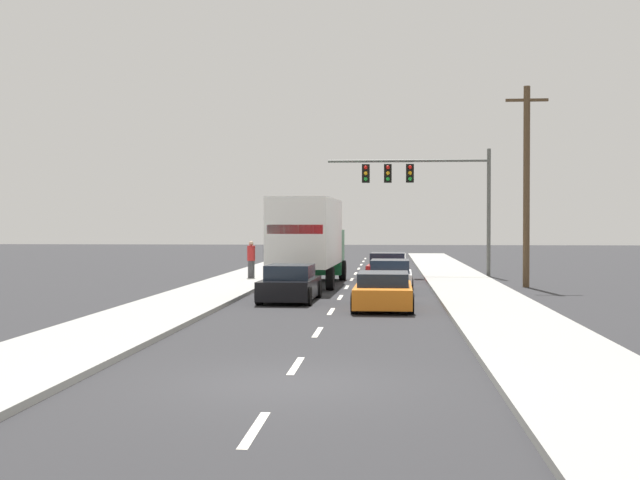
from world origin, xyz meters
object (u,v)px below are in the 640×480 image
Objects in this scene: car_red at (388,268)px; car_white at (390,277)px; car_orange at (383,291)px; traffic_signal_mast at (414,181)px; pedestrian_near_corner at (251,259)px; utility_pole_mid at (526,184)px; car_black at (290,284)px; box_truck at (309,237)px.

car_red reaches higher than car_white.
traffic_signal_mast is at bearing 84.92° from car_orange.
traffic_signal_mast reaches higher than pedestrian_near_corner.
car_white is 7.62m from utility_pole_mid.
car_red is 0.52× the size of traffic_signal_mast.
car_red is 1.04× the size of car_white.
car_black is at bearing 145.56° from car_orange.
utility_pole_mid is (9.40, -0.03, 2.29)m from box_truck.
pedestrian_near_corner is at bearing 116.77° from car_orange.
traffic_signal_mast is at bearing 71.43° from car_red.
traffic_signal_mast reaches higher than car_orange.
box_truck reaches higher than car_orange.
car_black is 2.34× the size of pedestrian_near_corner.
box_truck is at bearing -45.01° from pedestrian_near_corner.
utility_pole_mid is at bearing -0.17° from box_truck.
car_orange is at bearing -95.08° from traffic_signal_mast.
car_white is 0.49× the size of utility_pole_mid.
utility_pole_mid is (6.08, 9.56, 3.90)m from car_orange.
traffic_signal_mast is 4.78× the size of pedestrian_near_corner.
car_red is 6.39m from car_white.
car_red is 7.82m from utility_pole_mid.
car_red is at bearing 89.28° from car_orange.
car_red is at bearing 150.38° from utility_pole_mid.
car_white is (0.08, -6.39, -0.01)m from car_red.
car_orange is (3.32, -9.58, -1.61)m from box_truck.
car_black is 0.49× the size of traffic_signal_mast.
box_truck is 5.06m from car_red.
traffic_signal_mast reaches higher than box_truck.
utility_pole_mid is (5.84, 3.02, 3.85)m from car_white.
box_truck is 1.11× the size of traffic_signal_mast.
box_truck is 1.09× the size of utility_pole_mid.
car_orange is 17.55m from traffic_signal_mast.
traffic_signal_mast is at bearing 121.85° from utility_pole_mid.
box_truck reaches higher than car_red.
car_black is 0.94× the size of car_red.
utility_pole_mid is at bearing 27.37° from car_white.
car_white is at bearing 50.44° from car_black.
utility_pole_mid is at bearing -58.15° from traffic_signal_mast.
box_truck is 2.05× the size of car_orange.
car_red is 2.49× the size of pedestrian_near_corner.
pedestrian_near_corner is (-3.07, 3.07, -1.14)m from box_truck.
box_truck is 10.27m from car_orange.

